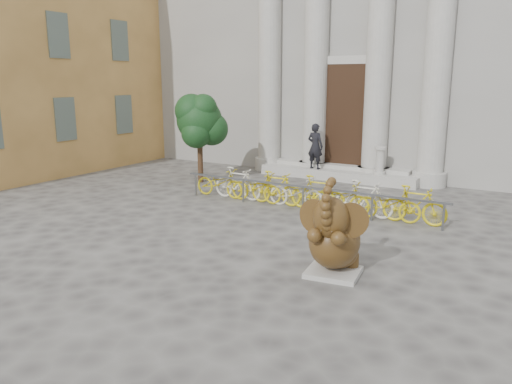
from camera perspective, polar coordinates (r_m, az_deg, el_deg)
The scene contains 9 objects.
ground at distance 11.07m, azimuth -8.78°, elevation -6.69°, with size 80.00×80.00×0.00m, color #474442.
classical_building at distance 24.03m, azimuth 14.98°, elevation 17.92°, with size 22.00×10.70×12.00m.
entrance_steps at distance 18.99m, azimuth 9.39°, elevation 2.05°, with size 6.00×1.20×0.36m, color #A8A59E.
ochre_building at distance 24.28m, azimuth -25.06°, elevation 17.16°, with size 8.00×14.00×12.00m, color #D9A153.
elephant_statue at distance 9.53m, azimuth 8.91°, elevation -5.41°, with size 1.30×1.50×1.96m.
bike_rack at distance 14.38m, azimuth 5.78°, elevation 0.02°, with size 8.00×0.53×1.00m.
tree at distance 17.91m, azimuth -6.45°, elevation 8.05°, with size 1.82×1.66×3.17m.
pedestrian at distance 18.81m, azimuth 6.78°, elevation 5.22°, with size 0.62×0.41×1.71m, color black.
balustrade_post at distance 18.08m, azimuth 13.97°, elevation 3.36°, with size 0.41×0.41×0.99m.
Camera 1 is at (6.68, -8.03, 3.66)m, focal length 35.00 mm.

